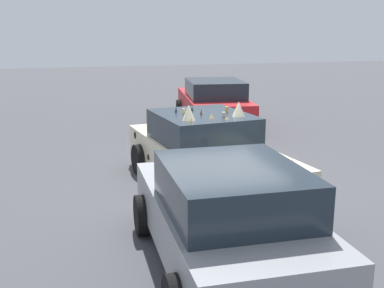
{
  "coord_description": "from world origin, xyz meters",
  "views": [
    {
      "loc": [
        -8.42,
        2.59,
        3.04
      ],
      "look_at": [
        0.0,
        0.3,
        0.9
      ],
      "focal_mm": 44.82,
      "sensor_mm": 36.0,
      "label": 1
    }
  ],
  "objects": [
    {
      "name": "ground_plane",
      "position": [
        0.0,
        0.0,
        0.0
      ],
      "size": [
        60.0,
        60.0,
        0.0
      ],
      "primitive_type": "plane",
      "color": "#47474C"
    },
    {
      "name": "art_car_decorated",
      "position": [
        0.05,
        0.01,
        0.71
      ],
      "size": [
        4.75,
        2.49,
        1.71
      ],
      "rotation": [
        0.0,
        0.0,
        3.27
      ],
      "color": "beige",
      "rests_on": "ground"
    },
    {
      "name": "parked_sedan_near_right",
      "position": [
        5.55,
        -1.9,
        0.75
      ],
      "size": [
        4.48,
        2.42,
        1.47
      ],
      "rotation": [
        0.0,
        0.0,
        -0.13
      ],
      "color": "red",
      "rests_on": "ground"
    },
    {
      "name": "parked_sedan_far_right",
      "position": [
        -3.08,
        0.69,
        0.72
      ],
      "size": [
        3.94,
        2.03,
        1.44
      ],
      "rotation": [
        0.0,
        0.0,
        -0.02
      ],
      "color": "gray",
      "rests_on": "ground"
    }
  ]
}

